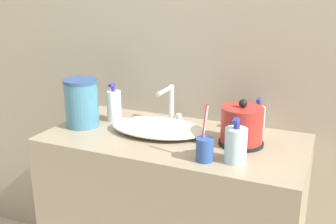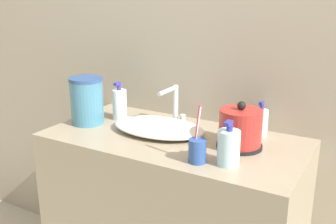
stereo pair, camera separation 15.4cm
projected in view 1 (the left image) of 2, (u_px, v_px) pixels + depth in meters
The scene contains 9 objects.
wall_back at pixel (200, 15), 1.66m from camera, with size 6.00×0.04×2.60m.
sink_basin at pixel (157, 127), 1.60m from camera, with size 0.40×0.25×0.04m.
faucet at pixel (171, 102), 1.69m from camera, with size 0.06×0.15×0.17m.
electric_kettle at pixel (242, 127), 1.46m from camera, with size 0.17×0.17×0.18m.
toothbrush_cup at pixel (205, 148), 1.33m from camera, with size 0.06×0.06×0.20m.
lotion_bottle at pixel (236, 145), 1.31m from camera, with size 0.08×0.08×0.16m.
shampoo_bottle at pixel (258, 119), 1.60m from camera, with size 0.06×0.06×0.14m.
mouthwash_bottle at pixel (114, 105), 1.73m from camera, with size 0.06×0.06×0.17m.
water_pitcher at pixel (82, 103), 1.66m from camera, with size 0.14×0.14×0.20m.
Camera 1 is at (0.57, -1.09, 1.40)m, focal length 42.00 mm.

